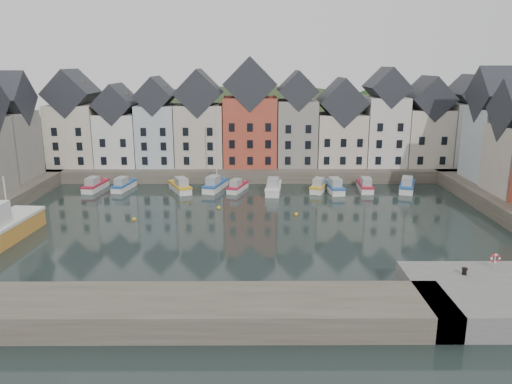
{
  "coord_description": "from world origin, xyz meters",
  "views": [
    {
      "loc": [
        0.59,
        -55.25,
        18.6
      ],
      "look_at": [
        0.92,
        6.0,
        2.8
      ],
      "focal_mm": 35.0,
      "sensor_mm": 36.0,
      "label": 1
    }
  ],
  "objects_px": {
    "boat_a": "(95,186)",
    "mooring_bollard": "(464,271)",
    "life_ring_post": "(495,259)",
    "boat_d": "(215,185)"
  },
  "relations": [
    {
      "from": "boat_a",
      "to": "life_ring_post",
      "type": "bearing_deg",
      "value": -30.06
    },
    {
      "from": "boat_d",
      "to": "life_ring_post",
      "type": "relative_size",
      "value": 9.63
    },
    {
      "from": "boat_d",
      "to": "boat_a",
      "type": "bearing_deg",
      "value": -163.99
    },
    {
      "from": "boat_a",
      "to": "boat_d",
      "type": "distance_m",
      "value": 18.2
    },
    {
      "from": "boat_a",
      "to": "life_ring_post",
      "type": "xyz_separation_m",
      "value": [
        44.16,
        -34.73,
        2.17
      ]
    },
    {
      "from": "boat_d",
      "to": "mooring_bollard",
      "type": "bearing_deg",
      "value": -41.44
    },
    {
      "from": "boat_a",
      "to": "mooring_bollard",
      "type": "distance_m",
      "value": 54.7
    },
    {
      "from": "boat_a",
      "to": "life_ring_post",
      "type": "relative_size",
      "value": 4.83
    },
    {
      "from": "mooring_bollard",
      "to": "life_ring_post",
      "type": "bearing_deg",
      "value": 22.99
    },
    {
      "from": "boat_a",
      "to": "life_ring_post",
      "type": "distance_m",
      "value": 56.23
    }
  ]
}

